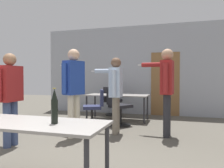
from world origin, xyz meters
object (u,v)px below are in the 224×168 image
Objects in this scene: office_chair_near_pushed at (112,102)px; person_center_tall at (166,83)px; person_right_polo at (115,88)px; person_left_plaid at (9,90)px; person_far_watching at (73,83)px; beer_bottle at (54,107)px; office_chair_far_left at (95,108)px; office_chair_side_rolled at (118,108)px.

person_center_tall is at bearing -39.74° from office_chair_near_pushed.
person_right_polo is 2.09m from person_left_plaid.
person_center_tall is (1.83, 0.58, 0.00)m from person_far_watching.
office_chair_far_left is at bearing 103.93° from beer_bottle.
beer_bottle is at bearing 163.23° from person_center_tall.
person_left_plaid is at bearing -92.84° from office_chair_near_pushed.
office_chair_near_pushed is (0.06, 1.42, 0.02)m from office_chair_far_left.
office_chair_side_rolled is at bearing -6.16° from person_far_watching.
person_center_tall reaches higher than person_right_polo.
office_chair_side_rolled is 3.33m from beer_bottle.
office_chair_near_pushed is (0.02, 2.73, -0.67)m from person_far_watching.
person_center_tall is at bearing -52.50° from person_far_watching.
person_left_plaid is 1.98m from beer_bottle.
person_left_plaid is at bearing 144.38° from beer_bottle.
person_center_tall is 1.89× the size of office_chair_side_rolled.
person_far_watching is 1.48m from office_chair_far_left.
person_center_tall is 1.95× the size of office_chair_near_pushed.
person_left_plaid is 1.72× the size of office_chair_side_rolled.
person_center_tall is at bearing -135.06° from office_chair_far_left.
person_far_watching is 1.55m from office_chair_side_rolled.
office_chair_side_rolled is at bearing -57.64° from office_chair_near_pushed.
office_chair_near_pushed reaches higher than office_chair_far_left.
person_right_polo is at bearing 98.31° from person_center_tall.
office_chair_far_left is 0.97× the size of office_chair_near_pushed.
person_far_watching is at bearing -81.06° from office_chair_side_rolled.
person_far_watching is 1.88× the size of office_chair_side_rolled.
person_far_watching is 1.92m from person_center_tall.
person_right_polo reaches higher than beer_bottle.
person_right_polo reaches higher than person_left_plaid.
person_center_tall is at bearing 68.30° from beer_bottle.
person_center_tall reaches higher than person_left_plaid.
office_chair_far_left is at bearing -82.09° from office_chair_near_pushed.
person_right_polo reaches higher than office_chair_near_pushed.
person_right_polo reaches higher than office_chair_side_rolled.
person_center_tall is 2.89m from office_chair_near_pushed.
person_right_polo is at bearing -159.05° from office_chair_far_left.
office_chair_near_pushed is (0.83, 3.61, -0.56)m from person_left_plaid.
person_far_watching reaches higher than person_left_plaid.
person_center_tall is 2.82m from beer_bottle.
person_left_plaid reaches higher than office_chair_far_left.
office_chair_side_rolled is (1.43, 2.15, -0.54)m from person_left_plaid.
person_center_tall is at bearing -60.28° from person_left_plaid.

